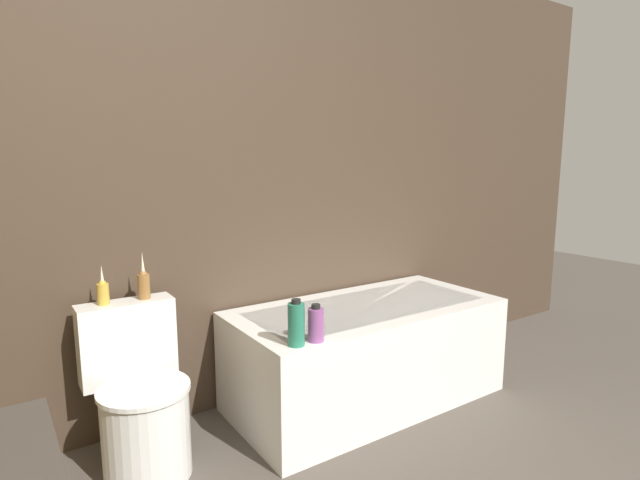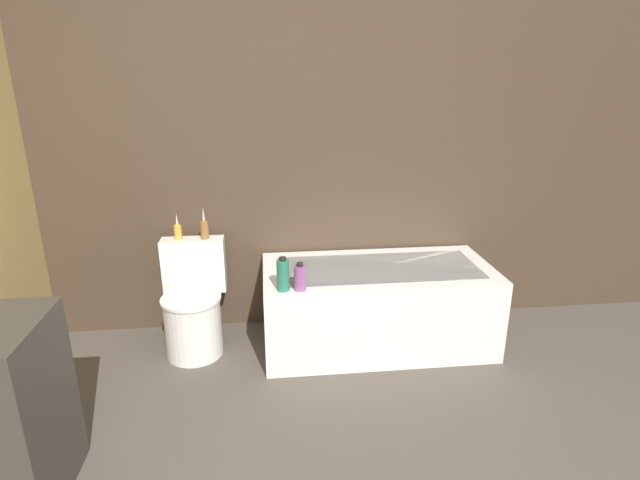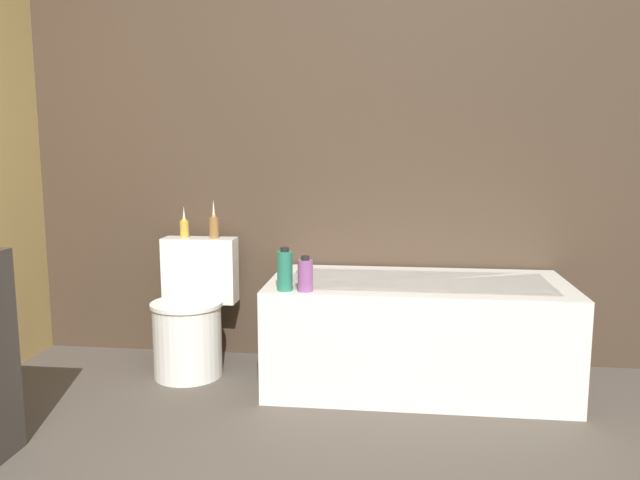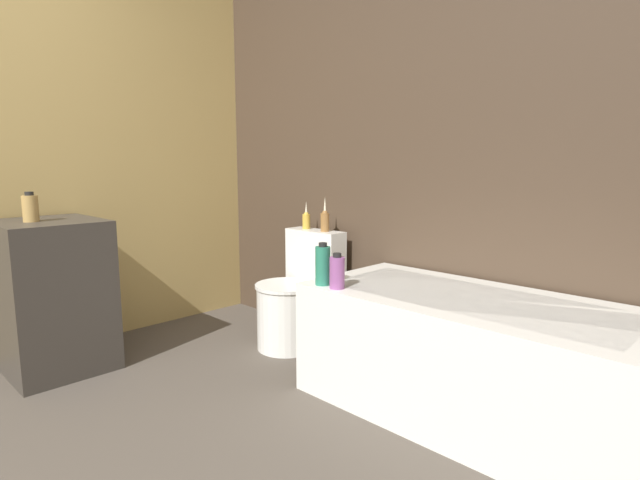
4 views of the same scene
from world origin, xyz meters
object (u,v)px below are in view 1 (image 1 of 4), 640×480
(shampoo_bottle_short, at_px, (316,324))
(vase_gold, at_px, (103,291))
(bathtub, at_px, (366,352))
(toilet, at_px, (141,404))
(vase_silver, at_px, (144,283))
(shampoo_bottle_tall, at_px, (296,324))

(shampoo_bottle_short, bearing_deg, vase_gold, 144.91)
(vase_gold, height_order, shampoo_bottle_short, vase_gold)
(bathtub, relative_size, toilet, 2.11)
(vase_silver, bearing_deg, toilet, -115.98)
(toilet, height_order, shampoo_bottle_short, shampoo_bottle_short)
(vase_gold, xyz_separation_m, vase_silver, (0.18, -0.01, 0.01))
(bathtub, distance_m, shampoo_bottle_tall, 0.80)
(bathtub, bearing_deg, toilet, 177.17)
(toilet, relative_size, shampoo_bottle_tall, 3.45)
(toilet, distance_m, vase_silver, 0.53)
(toilet, relative_size, shampoo_bottle_short, 4.22)
(vase_silver, height_order, shampoo_bottle_tall, vase_silver)
(vase_gold, distance_m, shampoo_bottle_tall, 0.88)
(bathtub, bearing_deg, vase_silver, 168.04)
(toilet, xyz_separation_m, shampoo_bottle_tall, (0.59, -0.35, 0.35))
(toilet, distance_m, vase_gold, 0.53)
(bathtub, height_order, shampoo_bottle_tall, shampoo_bottle_tall)
(vase_silver, distance_m, shampoo_bottle_short, 0.82)
(vase_silver, bearing_deg, shampoo_bottle_tall, -46.86)
(vase_gold, relative_size, shampoo_bottle_short, 1.06)
(shampoo_bottle_tall, bearing_deg, shampoo_bottle_short, -2.86)
(vase_silver, bearing_deg, bathtub, -11.96)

